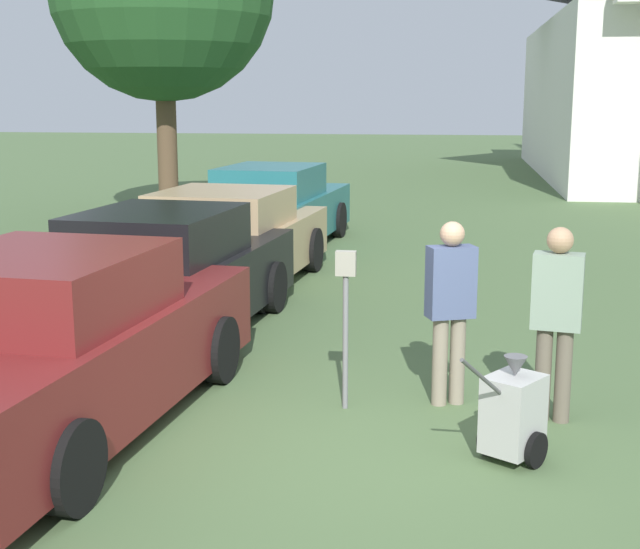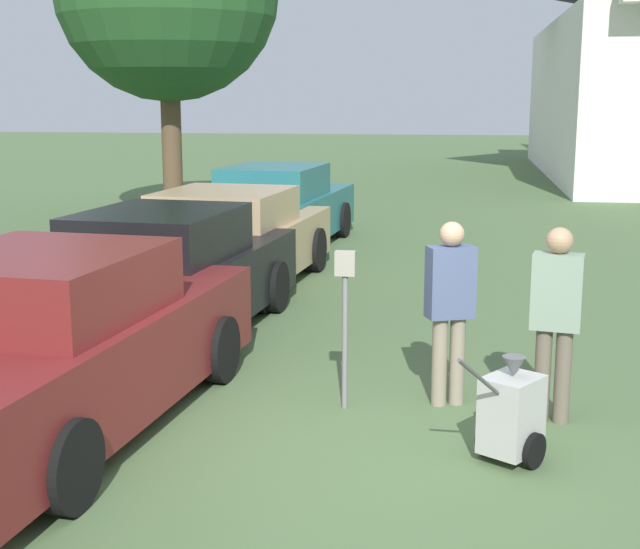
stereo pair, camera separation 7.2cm
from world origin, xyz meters
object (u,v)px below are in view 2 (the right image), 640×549
parked_car_black (166,279)px  parked_car_tan (229,242)px  parked_car_maroon (55,346)px  person_worker (450,302)px  equipment_cart (511,414)px  parked_car_teal (277,210)px  person_supervisor (556,313)px  parking_meter (345,300)px

parked_car_black → parked_car_tan: bearing=95.1°
parked_car_maroon → parked_car_tan: parked_car_maroon is taller
person_worker → equipment_cart: size_ratio=1.70×
parked_car_tan → person_worker: (3.28, -4.67, 0.28)m
parked_car_maroon → parked_car_black: size_ratio=0.99×
person_worker → parked_car_teal: bearing=-89.4°
person_supervisor → parked_car_maroon: bearing=20.8°
parked_car_teal → person_worker: bearing=-62.9°
parked_car_tan → person_supervisor: person_supervisor is taller
person_supervisor → parked_car_teal: bearing=-53.5°
parked_car_maroon → parking_meter: size_ratio=3.34×
parking_meter → person_supervisor: 1.82m
parked_car_tan → person_worker: 5.71m
parking_meter → person_supervisor: (1.82, -0.04, -0.03)m
parked_car_teal → person_supervisor: (4.18, -8.41, 0.26)m
parked_car_black → parked_car_tan: (0.00, 2.85, -0.02)m
equipment_cart → parked_car_tan: bearing=156.0°
parked_car_maroon → parked_car_black: parked_car_maroon is taller
parked_car_teal → person_worker: size_ratio=3.13×
person_worker → equipment_cart: bearing=90.5°
person_worker → parked_car_black: bearing=-50.4°
parked_car_teal → person_worker: (3.28, -8.11, 0.25)m
parking_meter → person_worker: bearing=15.6°
parked_car_black → parking_meter: size_ratio=3.39×
parked_car_maroon → person_supervisor: 4.27m
person_worker → equipment_cart: person_worker is taller
parked_car_maroon → equipment_cart: size_ratio=4.86×
equipment_cart → parked_car_maroon: bearing=-148.9°
parking_meter → person_worker: person_worker is taller
parked_car_maroon → parked_car_tan: 5.77m
parked_car_black → person_worker: size_ratio=2.90×
parked_car_black → person_worker: (3.28, -1.82, 0.26)m
parked_car_maroon → parked_car_black: (-0.00, 2.91, -0.01)m
parking_meter → equipment_cart: size_ratio=1.46×
parked_car_black → person_supervisor: (4.18, -2.12, 0.27)m
parked_car_black → equipment_cart: bearing=-33.9°
parked_car_black → parked_car_teal: (-0.00, 6.30, 0.01)m
equipment_cart → parking_meter: bearing=178.6°
parked_car_maroon → parked_car_tan: (0.00, 5.77, -0.03)m
parked_car_maroon → person_supervisor: bearing=15.9°
parked_car_maroon → parked_car_tan: bearing=95.1°
parked_car_maroon → parked_car_tan: size_ratio=1.01×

